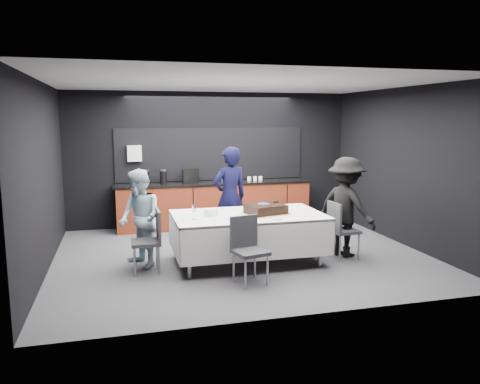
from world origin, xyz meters
The scene contains 18 objects.
ground centered at (0.00, 0.00, 0.00)m, with size 6.00×6.00×0.00m, color #434348.
room_shell centered at (0.00, 0.00, 1.86)m, with size 6.04×5.04×2.82m.
kitchenette centered at (-0.02, 2.22, 0.54)m, with size 4.10×0.64×2.05m.
party_table centered at (0.00, -0.40, 0.64)m, with size 2.32×1.32×0.78m.
cake_assembly centered at (0.27, -0.46, 0.85)m, with size 0.70×0.62×0.18m.
plate_stack centered at (-0.58, -0.37, 0.83)m, with size 0.20×0.20×0.10m, color white.
loose_plate_near centered at (-0.31, -0.66, 0.78)m, with size 0.18×0.18×0.01m, color white.
loose_plate_right_a centered at (0.80, -0.35, 0.78)m, with size 0.22×0.22×0.01m, color white.
loose_plate_right_b centered at (0.88, -0.76, 0.78)m, with size 0.19×0.19×0.01m, color white.
loose_plate_far centered at (0.12, -0.03, 0.78)m, with size 0.21×0.21×0.01m, color white.
fork_pile centered at (0.30, -0.90, 0.79)m, with size 0.16×0.10×0.02m, color white.
champagne_flute centered at (-0.88, -0.60, 0.94)m, with size 0.06×0.06×0.22m.
chair_left centered at (-1.50, -0.47, 0.53)m, with size 0.42×0.42×0.92m.
chair_right centered at (1.50, -0.55, 0.53)m, with size 0.45×0.45×0.92m.
chair_near centered at (-0.25, -1.27, 0.53)m, with size 0.51×0.51×0.92m.
person_center centered at (-0.05, 0.61, 0.88)m, with size 0.64×0.42×1.77m, color black.
person_left centered at (-1.64, -0.18, 0.75)m, with size 0.73×0.57×1.50m, color #A1BBCA.
person_right centered at (1.66, -0.43, 0.82)m, with size 1.05×0.61×1.63m, color black.
Camera 1 is at (-1.92, -7.26, 2.25)m, focal length 35.00 mm.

